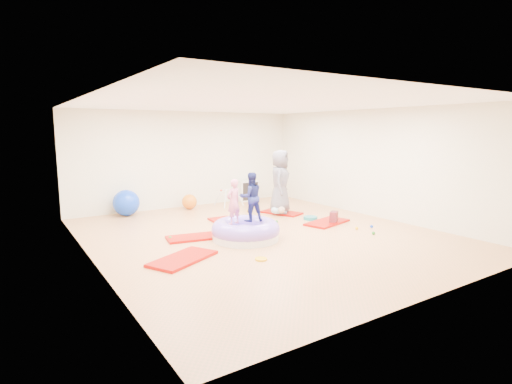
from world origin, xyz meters
TOP-DOWN VIEW (x-y plane):
  - room at (0.00, 0.00)m, footprint 7.01×8.01m
  - gym_mat_front_left at (-2.16, -0.68)m, footprint 1.40×1.12m
  - gym_mat_mid_left at (-1.41, 0.53)m, footprint 1.20×0.75m
  - gym_mat_center_back at (-0.14, 1.41)m, footprint 0.65×1.17m
  - gym_mat_right at (1.89, 0.03)m, footprint 1.31×0.89m
  - gym_mat_rear_right at (1.67, 1.59)m, footprint 0.90×1.20m
  - inflatable_cushion at (-0.54, -0.13)m, footprint 1.42×1.42m
  - child_pink at (-0.81, -0.12)m, footprint 0.38×0.30m
  - child_navy at (-0.38, -0.08)m, footprint 0.57×0.48m
  - adult_caregiver at (1.57, 1.53)m, footprint 0.96×0.97m
  - infant at (1.42, 1.39)m, footprint 0.39×0.39m
  - ball_pit_balls at (0.55, 0.16)m, footprint 4.38×3.59m
  - exercise_ball_blue at (-1.96, 3.60)m, footprint 0.70×0.70m
  - exercise_ball_orange at (-0.19, 3.54)m, footprint 0.43×0.43m
  - infant_play_gym at (0.95, 3.25)m, footprint 0.69×0.65m
  - cube_shelf at (1.96, 3.79)m, footprint 0.66×0.32m
  - balance_disc at (1.84, 0.58)m, footprint 0.35×0.35m
  - backpack at (2.00, -0.10)m, footprint 0.31×0.28m
  - yellow_toy at (-1.01, -1.42)m, footprint 0.22×0.22m

SIDE VIEW (x-z plane):
  - yellow_toy at x=-1.01m, z-range 0.00..0.03m
  - gym_mat_rear_right at x=1.67m, z-range 0.00..0.05m
  - gym_mat_mid_left at x=-1.41m, z-range 0.00..0.05m
  - gym_mat_center_back at x=-0.14m, z-range 0.00..0.05m
  - gym_mat_right at x=1.89m, z-range 0.00..0.05m
  - gym_mat_front_left at x=-2.16m, z-range 0.00..0.05m
  - ball_pit_balls at x=0.55m, z-range 0.00..0.07m
  - balance_disc at x=1.84m, z-range 0.00..0.08m
  - backpack at x=2.00m, z-range 0.00..0.30m
  - infant at x=1.42m, z-range 0.05..0.28m
  - inflatable_cushion at x=-0.54m, z-range -0.05..0.40m
  - exercise_ball_orange at x=-0.19m, z-range 0.00..0.43m
  - cube_shelf at x=1.96m, z-range 0.00..0.66m
  - exercise_ball_blue at x=-1.96m, z-range 0.00..0.70m
  - infant_play_gym at x=0.95m, z-range 0.09..0.62m
  - child_pink at x=-0.81m, z-range 0.41..1.33m
  - adult_caregiver at x=1.57m, z-range 0.05..1.74m
  - child_navy at x=-0.38m, z-range 0.41..1.44m
  - room at x=0.00m, z-range 0.00..2.80m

